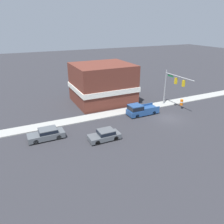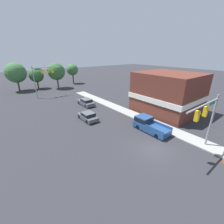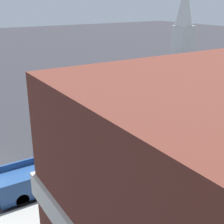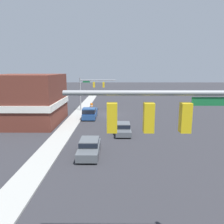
{
  "view_description": "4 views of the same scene",
  "coord_description": "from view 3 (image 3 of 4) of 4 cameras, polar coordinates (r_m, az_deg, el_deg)",
  "views": [
    {
      "loc": [
        -25.24,
        22.31,
        14.38
      ],
      "look_at": [
        -0.24,
        10.34,
        3.03
      ],
      "focal_mm": 35.0,
      "sensor_mm": 36.0,
      "label": 1
    },
    {
      "loc": [
        -13.12,
        -8.6,
        10.75
      ],
      "look_at": [
        0.31,
        8.36,
        2.09
      ],
      "focal_mm": 24.0,
      "sensor_mm": 36.0,
      "label": 2
    },
    {
      "loc": [
        17.44,
        -1.9,
        9.57
      ],
      "look_at": [
        -0.99,
        9.78,
        1.67
      ],
      "focal_mm": 50.0,
      "sensor_mm": 36.0,
      "label": 3
    },
    {
      "loc": [
        -0.71,
        38.86,
        8.05
      ],
      "look_at": [
        -0.52,
        11.87,
        2.77
      ],
      "focal_mm": 35.0,
      "sensor_mm": 36.0,
      "label": 4
    }
  ],
  "objects": [
    {
      "name": "car_oncoming",
      "position": [
        27.68,
        19.42,
        0.21
      ],
      "size": [
        1.91,
        4.71,
        1.49
      ],
      "rotation": [
        0.0,
        0.0,
        3.14
      ],
      "color": "black",
      "rests_on": "ground"
    },
    {
      "name": "pickup_truck_parked",
      "position": [
        17.46,
        -10.25,
        -10.06
      ],
      "size": [
        2.12,
        5.34,
        1.92
      ],
      "color": "black",
      "rests_on": "ground"
    },
    {
      "name": "car_lead",
      "position": [
        25.5,
        3.43,
        -0.41
      ],
      "size": [
        1.88,
        4.23,
        1.4
      ],
      "color": "black",
      "rests_on": "ground"
    },
    {
      "name": "church_steeple",
      "position": [
        52.34,
        13.03,
        16.16
      ],
      "size": [
        2.87,
        2.87,
        12.58
      ],
      "color": "white",
      "rests_on": "ground"
    }
  ]
}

